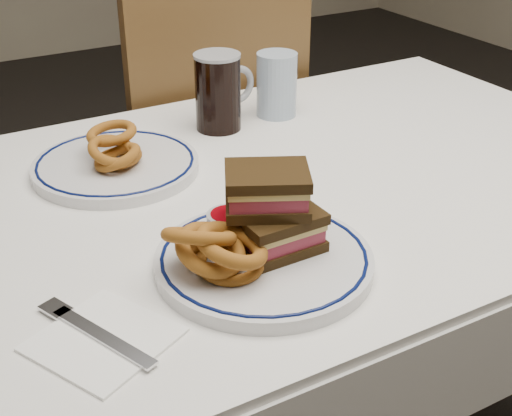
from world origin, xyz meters
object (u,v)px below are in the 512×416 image
reuben_sandwich (273,210)px  beer_mug (219,91)px  main_plate (264,260)px  far_plate (116,165)px  chair_far (201,150)px

reuben_sandwich → beer_mug: (0.16, 0.46, -0.00)m
main_plate → far_plate: same height
reuben_sandwich → main_plate: bearing=-147.0°
chair_far → reuben_sandwich: chair_far is taller
reuben_sandwich → far_plate: reuben_sandwich is taller
main_plate → reuben_sandwich: (0.02, 0.01, 0.06)m
reuben_sandwich → beer_mug: 0.49m
chair_far → main_plate: bearing=-109.8°
chair_far → far_plate: chair_far is taller
reuben_sandwich → far_plate: 0.39m
main_plate → far_plate: (-0.07, 0.39, -0.00)m
main_plate → reuben_sandwich: size_ratio=2.14×
main_plate → chair_far: bearing=70.2°
reuben_sandwich → beer_mug: size_ratio=0.92×
beer_mug → chair_far: bearing=71.2°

